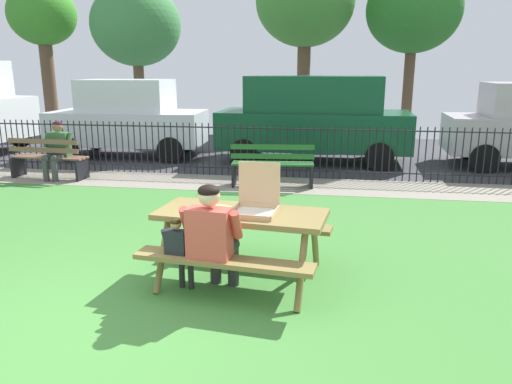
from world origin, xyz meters
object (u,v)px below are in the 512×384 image
object	(u,v)px
pizza_slice_on_table	(224,207)
far_tree_left	(43,18)
parked_car_center	(314,117)
far_tree_center	(305,3)
child_at_table	(179,248)
park_bench_left	(48,159)
pizza_box_open	(256,201)
parked_car_left	(128,118)
person_on_park_bench	(57,147)
park_bench_center	(273,166)
picnic_table_foreground	(241,227)
adult_at_table	(213,235)
far_tree_midright	(414,11)
far_tree_midleft	(136,26)

from	to	relation	value
pizza_slice_on_table	far_tree_left	distance (m)	17.02
parked_car_center	far_tree_center	size ratio (longest dim) A/B	0.76
child_at_table	park_bench_left	xyz separation A→B (m)	(-4.38, 4.83, -0.09)
pizza_box_open	parked_car_left	size ratio (longest dim) A/B	0.13
pizza_slice_on_table	far_tree_center	xyz separation A→B (m)	(0.02, 13.30, 3.72)
pizza_slice_on_table	far_tree_center	distance (m)	13.81
pizza_slice_on_table	far_tree_left	xyz separation A→B (m)	(-10.07, 13.30, 3.35)
person_on_park_bench	park_bench_center	bearing A→B (deg)	-0.24
person_on_park_bench	picnic_table_foreground	bearing A→B (deg)	-42.87
pizza_slice_on_table	park_bench_left	distance (m)	6.36
park_bench_left	adult_at_table	bearing A→B (deg)	-45.60
park_bench_center	far_tree_midright	bearing A→B (deg)	67.64
park_bench_center	far_tree_left	size ratio (longest dim) A/B	0.30
park_bench_center	far_tree_left	distance (m)	14.05
park_bench_left	far_tree_midleft	world-z (taller)	far_tree_midleft
parked_car_left	person_on_park_bench	bearing A→B (deg)	-98.05
picnic_table_foreground	park_bench_center	distance (m)	4.37
child_at_table	person_on_park_bench	world-z (taller)	person_on_park_bench
pizza_box_open	adult_at_table	world-z (taller)	pizza_box_open
picnic_table_foreground	pizza_slice_on_table	size ratio (longest dim) A/B	6.66
far_tree_center	parked_car_left	bearing A→B (deg)	-123.47
pizza_box_open	child_at_table	xyz separation A→B (m)	(-0.71, -0.49, -0.39)
far_tree_left	parked_car_center	bearing A→B (deg)	-30.18
park_bench_center	far_tree_midright	xyz separation A→B (m)	(3.73, 9.06, 3.75)
pizza_slice_on_table	far_tree_midleft	distance (m)	15.03
parked_car_center	picnic_table_foreground	bearing A→B (deg)	-93.75
far_tree_midright	far_tree_left	bearing A→B (deg)	180.00
pizza_slice_on_table	parked_car_left	bearing A→B (deg)	120.23
park_bench_left	far_tree_midright	distance (m)	12.95
adult_at_table	park_bench_center	xyz separation A→B (m)	(-0.00, 4.84, -0.24)
pizza_box_open	adult_at_table	bearing A→B (deg)	-125.32
parked_car_center	far_tree_left	size ratio (longest dim) A/B	0.86
child_at_table	park_bench_left	bearing A→B (deg)	132.24
child_at_table	park_bench_center	bearing A→B (deg)	85.85
park_bench_left	parked_car_left	size ratio (longest dim) A/B	0.41
picnic_table_foreground	park_bench_left	world-z (taller)	park_bench_left
far_tree_midright	pizza_box_open	bearing A→B (deg)	-104.11
far_tree_midleft	far_tree_center	xyz separation A→B (m)	(6.32, -0.00, 0.69)
parked_car_center	child_at_table	bearing A→B (deg)	-97.59
park_bench_left	far_tree_midleft	xyz separation A→B (m)	(-1.58, 9.06, 3.39)
park_bench_center	far_tree_left	bearing A→B (deg)	138.06
child_at_table	far_tree_left	distance (m)	17.34
far_tree_left	far_tree_midleft	world-z (taller)	far_tree_left
parked_car_left	far_tree_midright	bearing A→B (deg)	38.54
far_tree_midleft	far_tree_midright	bearing A→B (deg)	0.00
far_tree_center	person_on_park_bench	bearing A→B (deg)	-116.61
park_bench_left	park_bench_center	world-z (taller)	same
pizza_box_open	park_bench_center	bearing A→B (deg)	94.71
picnic_table_foreground	pizza_box_open	bearing A→B (deg)	6.08
adult_at_table	far_tree_center	bearing A→B (deg)	89.98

